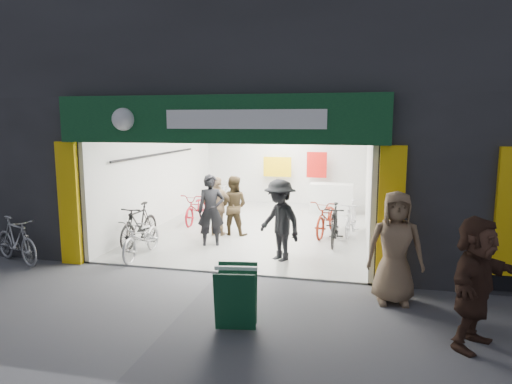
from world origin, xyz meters
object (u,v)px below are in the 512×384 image
(bike_left_front, at_px, (142,237))
(bike_right_front, at_px, (335,224))
(parked_bike, at_px, (16,240))
(pedestrian_near, at_px, (395,248))
(sandwich_board, at_px, (236,296))

(bike_left_front, distance_m, bike_right_front, 4.60)
(bike_left_front, relative_size, parked_bike, 1.03)
(parked_bike, bearing_deg, bike_left_front, -43.69)
(bike_left_front, bearing_deg, parked_bike, -158.79)
(bike_right_front, relative_size, pedestrian_near, 0.88)
(bike_left_front, xyz_separation_m, parked_bike, (-2.42, -0.99, 0.05))
(pedestrian_near, relative_size, sandwich_board, 2.07)
(pedestrian_near, bearing_deg, bike_right_front, 104.45)
(bike_right_front, relative_size, sandwich_board, 1.83)
(bike_left_front, xyz_separation_m, bike_right_front, (4.12, 2.05, 0.05))
(parked_bike, distance_m, pedestrian_near, 7.75)
(pedestrian_near, bearing_deg, bike_left_front, 160.70)
(bike_right_front, bearing_deg, bike_left_front, -152.58)
(bike_right_front, relative_size, parked_bike, 1.00)
(bike_left_front, xyz_separation_m, pedestrian_near, (5.30, -1.42, 0.49))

